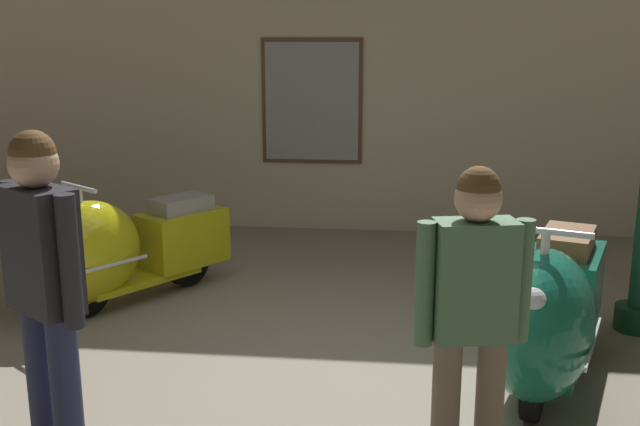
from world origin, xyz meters
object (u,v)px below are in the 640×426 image
at_px(visitor_1, 472,311).
at_px(scooter_1, 548,314).
at_px(scooter_0, 119,249).
at_px(visitor_0, 44,282).

bearing_deg(visitor_1, scooter_1, -39.60).
distance_m(scooter_0, scooter_1, 3.25).
height_order(scooter_0, visitor_0, visitor_0).
relative_size(scooter_1, visitor_1, 1.20).
relative_size(scooter_1, visitor_0, 1.11).
bearing_deg(visitor_0, scooter_0, 48.14).
xyz_separation_m(scooter_1, visitor_0, (-2.51, -1.09, 0.47)).
xyz_separation_m(scooter_0, visitor_0, (0.53, -2.22, 0.50)).
height_order(scooter_1, visitor_0, visitor_0).
relative_size(scooter_0, scooter_1, 0.88).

